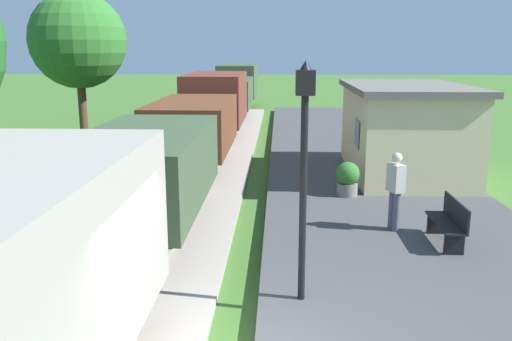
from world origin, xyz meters
name	(u,v)px	position (x,y,z in m)	size (l,w,h in m)	color
freight_train	(207,113)	(-2.40, 15.66, 1.55)	(2.50, 39.20, 2.72)	gray
station_hut	(404,129)	(4.40, 10.99, 1.65)	(3.50, 5.80, 2.78)	beige
bench_near_hut	(449,221)	(3.94, 4.70, 0.72)	(0.42, 1.50, 0.91)	black
person_waiting	(395,188)	(3.01, 5.51, 1.18)	(0.36, 0.44, 1.71)	#474C66
potted_planter	(347,178)	(2.34, 8.26, 0.72)	(0.64, 0.64, 0.92)	slate
lamp_post_near	(304,139)	(0.87, 2.13, 2.80)	(0.28, 0.28, 3.70)	black
tree_trackside_far	(78,41)	(-6.16, 12.17, 4.34)	(3.16, 3.16, 5.94)	#4C3823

